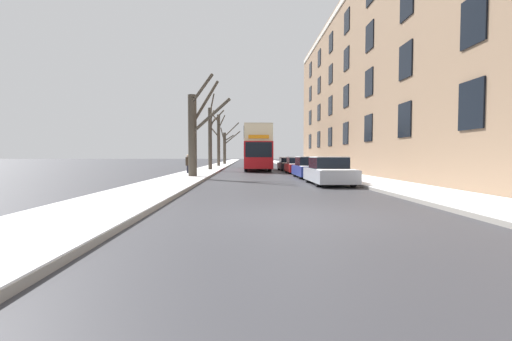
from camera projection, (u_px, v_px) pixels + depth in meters
name	position (u px, v px, depth m)	size (l,w,h in m)	color
ground_plane	(305.00, 216.00, 8.38)	(320.00, 320.00, 0.00)	#38383D
sidewalk_left	(224.00, 164.00, 61.16)	(2.92, 130.00, 0.16)	gray
sidewalk_right	(284.00, 164.00, 61.46)	(2.92, 130.00, 0.16)	gray
terrace_facade_right	(401.00, 82.00, 28.20)	(9.10, 41.86, 15.18)	#8C7056
bare_tree_left_0	(195.00, 131.00, 22.00)	(2.85, 2.89, 6.53)	#423A30
bare_tree_left_1	(211.00, 135.00, 33.26)	(1.58, 2.83, 7.34)	#423A30
bare_tree_left_2	(218.00, 138.00, 44.78)	(2.04, 3.20, 7.15)	#423A30
bare_tree_left_3	(226.00, 146.00, 55.88)	(3.44, 2.05, 7.06)	#423A30
double_decker_bus	(257.00, 146.00, 34.92)	(2.61, 10.58, 4.37)	red
parked_car_0	(329.00, 172.00, 17.57)	(1.89, 4.45, 1.44)	#9EA3AD
parked_car_1	(309.00, 168.00, 23.03)	(1.81, 4.44, 1.44)	navy
parked_car_2	(297.00, 166.00, 28.73)	(1.68, 3.92, 1.41)	maroon
parked_car_3	(288.00, 164.00, 34.79)	(1.79, 4.43, 1.34)	black
pedestrian_left_sidewalk	(188.00, 164.00, 25.92)	(0.35, 0.35, 1.58)	black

